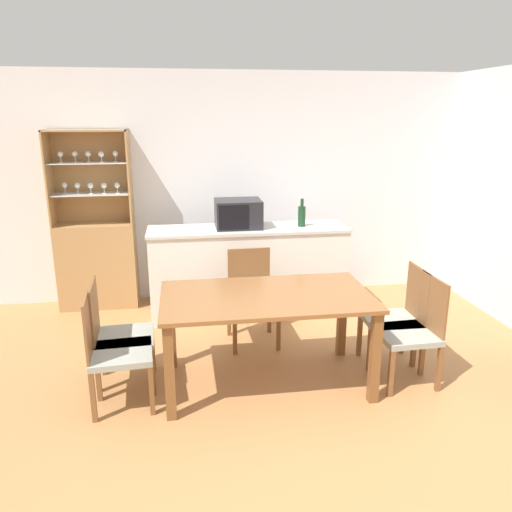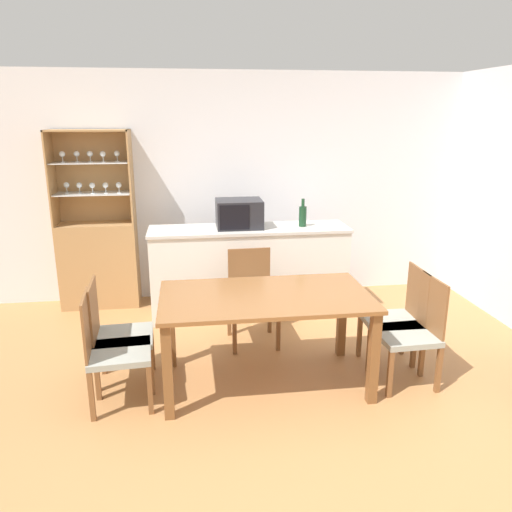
% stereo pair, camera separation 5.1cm
% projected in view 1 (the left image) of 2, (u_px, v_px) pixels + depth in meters
% --- Properties ---
extents(ground_plane, '(18.00, 18.00, 0.00)m').
position_uv_depth(ground_plane, '(287.00, 415.00, 3.59)').
color(ground_plane, '#B27A47').
extents(wall_back, '(6.80, 0.06, 2.55)m').
position_uv_depth(wall_back, '(242.00, 187.00, 5.74)').
color(wall_back, silver).
rests_on(wall_back, ground_plane).
extents(kitchen_counter, '(2.08, 0.55, 0.95)m').
position_uv_depth(kitchen_counter, '(248.00, 271.00, 5.31)').
color(kitchen_counter, white).
rests_on(kitchen_counter, ground_plane).
extents(display_cabinet, '(0.84, 0.36, 1.93)m').
position_uv_depth(display_cabinet, '(97.00, 254.00, 5.50)').
color(display_cabinet, tan).
rests_on(display_cabinet, ground_plane).
extents(dining_table, '(1.61, 0.90, 0.75)m').
position_uv_depth(dining_table, '(266.00, 307.00, 3.85)').
color(dining_table, brown).
rests_on(dining_table, ground_plane).
extents(dining_chair_head_far, '(0.45, 0.45, 0.87)m').
position_uv_depth(dining_chair_head_far, '(252.00, 298.00, 4.66)').
color(dining_chair_head_far, '#999E93').
rests_on(dining_chair_head_far, ground_plane).
extents(dining_chair_side_left_far, '(0.46, 0.46, 0.87)m').
position_uv_depth(dining_chair_side_left_far, '(118.00, 335.00, 3.88)').
color(dining_chair_side_left_far, '#999E93').
rests_on(dining_chair_side_left_far, ground_plane).
extents(dining_chair_side_right_far, '(0.45, 0.45, 0.87)m').
position_uv_depth(dining_chair_side_right_far, '(397.00, 318.00, 4.20)').
color(dining_chair_side_right_far, '#999E93').
rests_on(dining_chair_side_right_far, ground_plane).
extents(dining_chair_side_right_near, '(0.46, 0.46, 0.87)m').
position_uv_depth(dining_chair_side_right_near, '(411.00, 331.00, 3.95)').
color(dining_chair_side_right_near, '#999E93').
rests_on(dining_chair_side_right_near, ground_plane).
extents(dining_chair_side_left_near, '(0.47, 0.47, 0.87)m').
position_uv_depth(dining_chair_side_left_near, '(114.00, 351.00, 3.62)').
color(dining_chair_side_left_near, '#999E93').
rests_on(dining_chair_side_left_near, ground_plane).
extents(microwave, '(0.47, 0.39, 0.29)m').
position_uv_depth(microwave, '(238.00, 214.00, 5.15)').
color(microwave, '#232328').
rests_on(microwave, kitchen_counter).
extents(wine_bottle, '(0.08, 0.08, 0.29)m').
position_uv_depth(wine_bottle, '(302.00, 215.00, 5.21)').
color(wine_bottle, '#193D23').
rests_on(wine_bottle, kitchen_counter).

